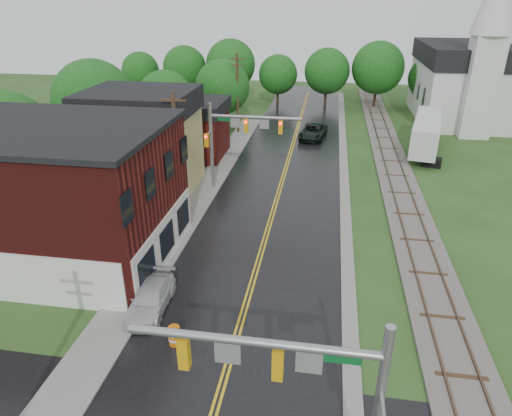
% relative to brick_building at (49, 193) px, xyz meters
% --- Properties ---
extents(main_road, '(10.00, 90.00, 0.02)m').
position_rel_brick_building_xyz_m(main_road, '(12.48, 15.00, -4.15)').
color(main_road, black).
rests_on(main_road, ground).
extents(curb_right, '(0.80, 70.00, 0.12)m').
position_rel_brick_building_xyz_m(curb_right, '(17.88, 20.00, -4.15)').
color(curb_right, gray).
rests_on(curb_right, ground).
extents(sidewalk_left, '(2.40, 50.00, 0.12)m').
position_rel_brick_building_xyz_m(sidewalk_left, '(6.28, 10.00, -4.15)').
color(sidewalk_left, gray).
rests_on(sidewalk_left, ground).
extents(brick_building, '(14.30, 10.30, 8.30)m').
position_rel_brick_building_xyz_m(brick_building, '(0.00, 0.00, 0.00)').
color(brick_building, '#4D1210').
rests_on(brick_building, ground).
extents(yellow_house, '(8.00, 7.00, 6.40)m').
position_rel_brick_building_xyz_m(yellow_house, '(1.48, 11.00, -0.95)').
color(yellow_house, tan).
rests_on(yellow_house, ground).
extents(darkred_building, '(7.00, 6.00, 4.40)m').
position_rel_brick_building_xyz_m(darkred_building, '(2.48, 20.00, -1.95)').
color(darkred_building, '#3F0F0C').
rests_on(darkred_building, ground).
extents(church, '(10.40, 18.40, 20.00)m').
position_rel_brick_building_xyz_m(church, '(32.48, 38.74, 1.68)').
color(church, silver).
rests_on(church, ground).
extents(railroad, '(3.20, 80.00, 0.30)m').
position_rel_brick_building_xyz_m(railroad, '(22.48, 20.00, -4.05)').
color(railroad, '#59544C').
rests_on(railroad, ground).
extents(traffic_signal_near, '(7.34, 0.30, 7.20)m').
position_rel_brick_building_xyz_m(traffic_signal_near, '(15.96, -13.00, 0.82)').
color(traffic_signal_near, gray).
rests_on(traffic_signal_near, ground).
extents(traffic_signal_far, '(7.34, 0.43, 7.20)m').
position_rel_brick_building_xyz_m(traffic_signal_far, '(9.01, 12.00, 0.82)').
color(traffic_signal_far, gray).
rests_on(traffic_signal_far, ground).
extents(utility_pole_b, '(1.80, 0.28, 9.00)m').
position_rel_brick_building_xyz_m(utility_pole_b, '(5.68, 7.00, 0.57)').
color(utility_pole_b, '#382616').
rests_on(utility_pole_b, ground).
extents(utility_pole_c, '(1.80, 0.28, 9.00)m').
position_rel_brick_building_xyz_m(utility_pole_c, '(5.68, 29.00, 0.57)').
color(utility_pole_c, '#382616').
rests_on(utility_pole_c, ground).
extents(tree_left_a, '(6.80, 6.80, 8.67)m').
position_rel_brick_building_xyz_m(tree_left_a, '(-7.36, 6.90, 0.96)').
color(tree_left_a, black).
rests_on(tree_left_a, ground).
extents(tree_left_b, '(7.60, 7.60, 9.69)m').
position_rel_brick_building_xyz_m(tree_left_b, '(-5.36, 16.90, 1.57)').
color(tree_left_b, black).
rests_on(tree_left_b, ground).
extents(tree_left_c, '(6.00, 6.00, 7.65)m').
position_rel_brick_building_xyz_m(tree_left_c, '(-1.36, 24.90, 0.36)').
color(tree_left_c, black).
rests_on(tree_left_c, ground).
extents(tree_left_e, '(6.40, 6.40, 8.16)m').
position_rel_brick_building_xyz_m(tree_left_e, '(3.64, 30.90, 0.66)').
color(tree_left_e, black).
rests_on(tree_left_e, ground).
extents(suv_dark, '(3.32, 5.89, 1.55)m').
position_rel_brick_building_xyz_m(suv_dark, '(14.52, 28.04, -3.37)').
color(suv_dark, black).
rests_on(suv_dark, ground).
extents(pickup_white, '(1.99, 4.48, 1.28)m').
position_rel_brick_building_xyz_m(pickup_white, '(7.68, -4.46, -3.51)').
color(pickup_white, silver).
rests_on(pickup_white, ground).
extents(semi_trailer, '(4.76, 11.52, 3.61)m').
position_rel_brick_building_xyz_m(semi_trailer, '(26.08, 24.70, -1.98)').
color(semi_trailer, black).
rests_on(semi_trailer, ground).
extents(construction_barrel, '(0.68, 0.68, 0.99)m').
position_rel_brick_building_xyz_m(construction_barrel, '(9.73, -6.83, -3.66)').
color(construction_barrel, '#CA6109').
rests_on(construction_barrel, ground).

